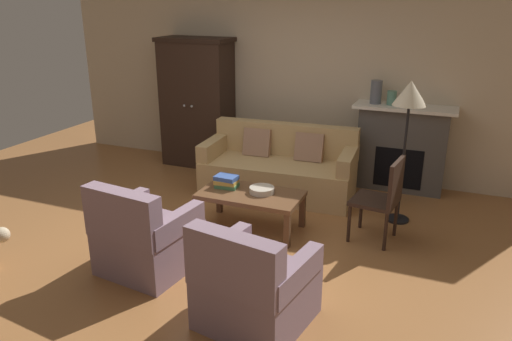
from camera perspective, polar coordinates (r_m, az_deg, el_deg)
ground_plane at (r=5.18m, az=-4.67°, el=-8.31°), size 9.60×9.60×0.00m
back_wall at (r=7.02m, az=4.61°, el=11.15°), size 7.20×0.10×2.80m
fireplace at (r=6.65m, az=16.54°, el=2.58°), size 1.26×0.48×1.12m
armoire at (r=7.35m, az=-6.83°, el=7.83°), size 1.06×0.57×1.88m
couch at (r=6.32m, az=2.73°, el=0.13°), size 1.96×0.96×0.86m
coffee_table at (r=5.31m, az=-0.63°, el=-3.15°), size 1.10×0.60×0.42m
fruit_bowl at (r=5.28m, az=0.68°, el=-2.28°), size 0.27×0.27×0.07m
book_stack at (r=5.43m, az=-3.45°, el=-1.29°), size 0.26×0.19×0.14m
mantel_vase_slate at (r=6.52m, az=13.77°, el=8.84°), size 0.14×0.14×0.30m
mantel_vase_jade at (r=6.50m, az=15.48°, el=8.13°), size 0.12×0.12×0.18m
armchair_near_left at (r=4.66m, az=-12.72°, el=-7.76°), size 0.86×0.85×0.88m
armchair_near_right at (r=3.85m, az=-0.31°, el=-13.52°), size 0.89×0.89×0.88m
side_chair_wooden at (r=5.16m, az=14.60°, el=-2.78°), size 0.49×0.49×0.90m
floor_lamp at (r=5.46m, az=17.39°, el=7.64°), size 0.36×0.36×1.59m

